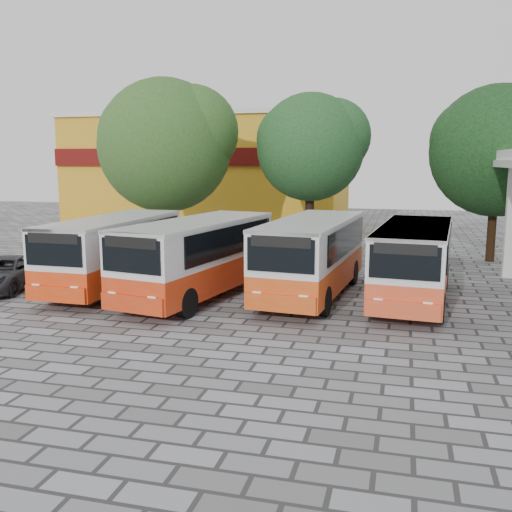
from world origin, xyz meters
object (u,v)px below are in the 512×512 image
(bus_far_left, at_px, (113,248))
(bus_far_right, at_px, (414,258))
(parked_car, at_px, (5,273))
(bus_centre_left, at_px, (198,253))
(bus_centre_right, at_px, (312,252))

(bus_far_left, bearing_deg, bus_far_right, 4.27)
(parked_car, bearing_deg, bus_far_left, 5.93)
(bus_centre_left, bearing_deg, bus_far_left, -178.65)
(bus_far_left, distance_m, parked_car, 4.35)
(bus_far_right, xyz_separation_m, parked_car, (-15.36, -1.93, -0.96))
(bus_centre_right, bearing_deg, parked_car, -165.87)
(bus_far_left, bearing_deg, bus_centre_left, -8.32)
(bus_centre_left, bearing_deg, bus_far_right, 20.06)
(bus_centre_right, distance_m, bus_far_right, 3.60)
(bus_far_left, relative_size, bus_centre_right, 0.95)
(bus_far_left, height_order, bus_far_right, bus_far_left)
(bus_centre_right, bearing_deg, bus_far_left, -169.79)
(parked_car, bearing_deg, bus_centre_left, -5.85)
(bus_far_left, distance_m, bus_far_right, 11.32)
(bus_far_right, bearing_deg, parked_car, -167.86)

